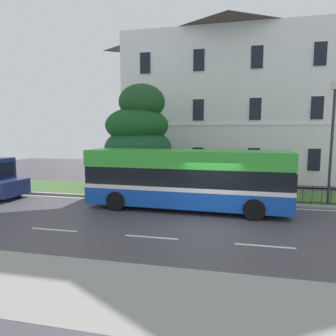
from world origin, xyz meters
TOP-DOWN VIEW (x-y plane):
  - ground_plane at (0.00, 0.76)m, footprint 60.00×56.00m
  - georgian_townhouse at (0.45, 14.17)m, footprint 16.23×9.33m
  - iron_verge_railing at (0.45, 4.40)m, footprint 13.83×0.04m
  - evergreen_tree at (-4.89, 5.93)m, footprint 4.31×4.41m
  - single_decker_bus at (-1.37, 2.45)m, footprint 10.09×2.85m
  - street_lamp_post at (5.95, 4.81)m, footprint 0.36×0.24m
  - litter_bin at (3.61, 5.04)m, footprint 0.49×0.49m

SIDE VIEW (x-z plane):
  - ground_plane at x=0.00m, z-range -0.11..0.07m
  - iron_verge_railing at x=0.45m, z-range 0.14..1.11m
  - litter_bin at x=3.61m, z-range 0.12..1.33m
  - single_decker_bus at x=-1.37m, z-range 0.08..3.07m
  - evergreen_tree at x=-4.89m, z-range -0.23..6.55m
  - street_lamp_post at x=5.95m, z-range 0.60..6.90m
  - georgian_townhouse at x=0.45m, z-range 0.16..13.92m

